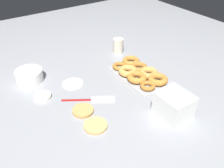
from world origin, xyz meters
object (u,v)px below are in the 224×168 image
at_px(pancake_2, 43,96).
at_px(spatula, 97,99).
at_px(pancake_1, 73,83).
at_px(pancake_3, 83,111).
at_px(pancake_0, 96,125).
at_px(paper_cup, 118,46).
at_px(donut_tray, 139,73).
at_px(batter_bowl, 29,76).
at_px(container_stack, 174,105).

distance_m(pancake_2, spatula, 0.29).
height_order(pancake_1, pancake_3, pancake_3).
height_order(pancake_0, pancake_1, pancake_0).
bearing_deg(paper_cup, pancake_1, 111.57).
bearing_deg(pancake_1, pancake_0, 169.79).
relative_size(donut_tray, batter_bowl, 2.43).
relative_size(pancake_2, batter_bowl, 0.58).
relative_size(pancake_1, pancake_2, 1.32).
xyz_separation_m(pancake_1, donut_tray, (-0.14, -0.37, 0.02)).
xyz_separation_m(pancake_2, spatula, (-0.18, -0.22, -0.01)).
bearing_deg(pancake_3, pancake_2, 28.81).
bearing_deg(paper_cup, pancake_0, 136.63).
distance_m(paper_cup, spatula, 0.55).
bearing_deg(pancake_3, donut_tray, -77.04).
distance_m(pancake_0, batter_bowl, 0.55).
xyz_separation_m(pancake_0, spatula, (0.16, -0.11, -0.00)).
height_order(pancake_1, pancake_2, pancake_2).
relative_size(donut_tray, spatula, 1.47).
relative_size(pancake_0, spatula, 0.43).
distance_m(pancake_0, spatula, 0.19).
xyz_separation_m(pancake_2, pancake_3, (-0.22, -0.12, -0.00)).
bearing_deg(paper_cup, donut_tray, 167.22).
xyz_separation_m(pancake_0, container_stack, (-0.13, -0.35, 0.05)).
bearing_deg(pancake_2, container_stack, -135.34).
distance_m(pancake_1, donut_tray, 0.40).
height_order(pancake_3, spatula, pancake_3).
xyz_separation_m(pancake_3, paper_cup, (0.42, -0.50, 0.04)).
height_order(pancake_0, paper_cup, paper_cup).
bearing_deg(container_stack, pancake_1, 29.79).
height_order(pancake_0, pancake_2, pancake_2).
xyz_separation_m(pancake_1, spatula, (-0.20, -0.04, -0.00)).
bearing_deg(pancake_2, pancake_1, -83.11).
height_order(pancake_2, batter_bowl, batter_bowl).
height_order(container_stack, paper_cup, container_stack).
distance_m(pancake_0, pancake_3, 0.12).
distance_m(pancake_0, container_stack, 0.38).
height_order(pancake_0, container_stack, container_stack).
relative_size(pancake_3, spatula, 0.41).
distance_m(pancake_2, pancake_3, 0.25).
bearing_deg(donut_tray, container_stack, 166.49).
relative_size(pancake_0, pancake_3, 1.05).
height_order(donut_tray, batter_bowl, batter_bowl).
height_order(pancake_0, pancake_3, pancake_3).
height_order(pancake_3, paper_cup, paper_cup).
distance_m(batter_bowl, container_stack, 0.82).
bearing_deg(pancake_3, batter_bowl, 16.58).
height_order(pancake_1, paper_cup, paper_cup).
xyz_separation_m(pancake_0, pancake_1, (0.36, -0.06, -0.00)).
relative_size(container_stack, paper_cup, 1.53).
bearing_deg(pancake_0, pancake_2, 19.38).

